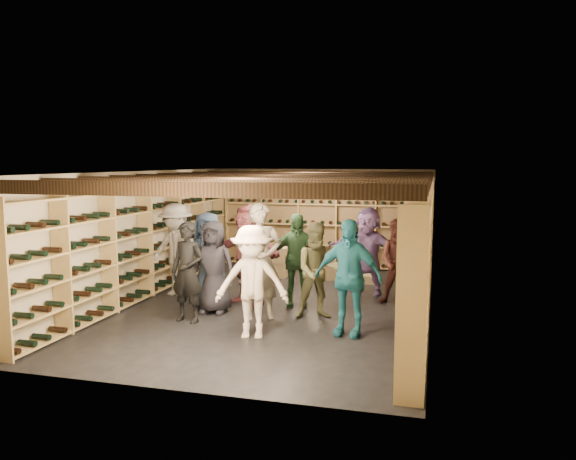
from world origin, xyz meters
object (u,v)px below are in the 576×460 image
(person_3, at_px, (252,282))
(person_8, at_px, (399,262))
(person_2, at_px, (318,270))
(person_0, at_px, (214,267))
(person_6, at_px, (208,259))
(person_7, at_px, (260,261))
(person_9, at_px, (176,250))
(person_1, at_px, (187,272))
(person_5, at_px, (248,254))
(person_10, at_px, (296,260))
(crate_stack_left, at_px, (276,262))
(crate_stack_right, at_px, (324,272))
(person_11, at_px, (368,250))
(crate_loose, at_px, (366,279))
(person_4, at_px, (348,277))

(person_3, xyz_separation_m, person_8, (1.96, 2.49, -0.05))
(person_2, bearing_deg, person_0, 164.69)
(person_6, xyz_separation_m, person_7, (1.19, -0.61, 0.11))
(person_6, height_order, person_8, person_6)
(person_7, bearing_deg, person_9, 127.09)
(person_1, height_order, person_7, person_7)
(person_5, bearing_deg, person_10, 24.13)
(person_5, relative_size, person_7, 0.95)
(crate_stack_left, relative_size, person_0, 0.43)
(person_8, xyz_separation_m, person_10, (-1.77, -0.56, 0.06))
(person_9, bearing_deg, person_8, 11.25)
(crate_stack_right, xyz_separation_m, person_7, (-0.42, -3.29, 0.79))
(crate_stack_right, distance_m, person_11, 1.64)
(person_8, distance_m, person_11, 1.00)
(crate_loose, height_order, person_2, person_2)
(crate_loose, bearing_deg, person_2, -98.97)
(person_3, relative_size, person_7, 0.87)
(person_6, bearing_deg, crate_loose, 53.58)
(person_2, height_order, person_6, person_6)
(crate_loose, xyz_separation_m, person_1, (-2.44, -3.67, 0.73))
(crate_loose, relative_size, person_0, 0.32)
(person_6, bearing_deg, person_10, 19.78)
(person_5, relative_size, person_8, 1.16)
(person_1, height_order, person_10, person_10)
(person_5, bearing_deg, person_3, -45.86)
(person_1, distance_m, person_9, 1.90)
(person_2, distance_m, person_11, 2.03)
(person_2, bearing_deg, crate_stack_right, 79.16)
(person_7, distance_m, person_8, 2.62)
(crate_stack_right, distance_m, person_3, 4.34)
(person_3, bearing_deg, person_4, 7.51)
(person_10, bearing_deg, person_4, -61.88)
(person_3, bearing_deg, person_5, 97.76)
(person_3, distance_m, person_10, 1.93)
(person_0, xyz_separation_m, person_10, (1.26, 0.78, 0.05))
(crate_stack_left, relative_size, person_11, 0.40)
(crate_stack_right, relative_size, person_8, 0.37)
(person_9, bearing_deg, crate_stack_right, 47.15)
(crate_stack_right, distance_m, person_2, 3.10)
(person_8, xyz_separation_m, person_11, (-0.66, 0.74, 0.07))
(crate_stack_right, distance_m, person_6, 3.20)
(person_6, bearing_deg, person_5, 33.61)
(crate_stack_left, distance_m, person_3, 4.37)
(crate_loose, height_order, person_1, person_1)
(person_1, height_order, person_5, person_5)
(person_0, distance_m, person_6, 0.55)
(crate_loose, distance_m, person_6, 3.71)
(crate_stack_left, xyz_separation_m, crate_stack_right, (1.11, 0.03, -0.17))
(crate_stack_right, bearing_deg, person_4, -73.79)
(person_6, height_order, person_11, person_11)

